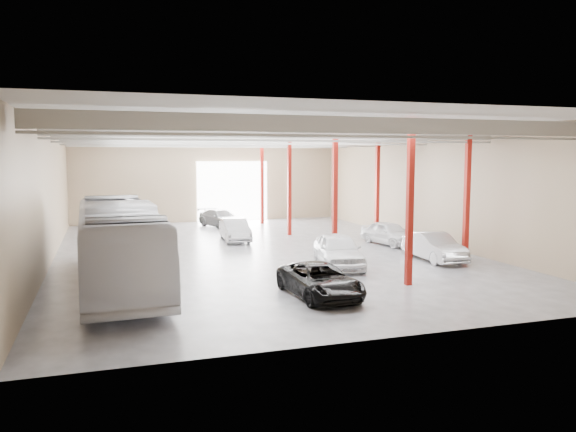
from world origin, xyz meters
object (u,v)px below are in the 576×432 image
car_row_c (221,218)px  car_right_near (434,247)px  car_row_b (235,230)px  coach_bus (119,244)px  car_row_a (338,250)px  black_sedan (320,280)px  car_right_far (389,233)px

car_row_c → car_right_near: size_ratio=1.03×
car_row_b → car_row_c: bearing=88.7°
coach_bus → car_row_c: size_ratio=2.81×
car_row_a → car_right_near: (5.46, 0.06, -0.10)m
car_row_a → car_row_c: (-2.30, 17.54, -0.17)m
car_right_near → car_row_c: bearing=116.5°
coach_bus → car_row_b: bearing=54.2°
coach_bus → car_row_a: (10.34, 0.98, -0.97)m
car_right_near → black_sedan: bearing=-145.7°
car_row_b → car_row_c: (0.60, 7.50, -0.04)m
car_right_far → car_row_c: bearing=113.9°
black_sedan → car_row_c: size_ratio=1.02×
black_sedan → car_row_b: car_row_b is taller
car_right_near → car_right_far: bearing=89.0°
car_row_a → car_row_c: car_row_a is taller
car_right_far → car_row_a: bearing=-146.4°
car_row_a → car_right_far: size_ratio=1.16×
car_row_a → car_right_far: car_row_a is taller
car_row_b → car_right_far: bearing=-24.1°
car_row_b → coach_bus: bearing=-120.7°
coach_bus → car_row_c: (8.04, 18.52, -1.13)m
black_sedan → car_right_near: (8.48, 5.26, 0.08)m
coach_bus → car_row_a: bearing=3.7°
car_right_near → car_right_far: car_right_near is taller
car_right_near → car_right_far: (0.33, 5.48, -0.02)m
car_row_a → car_row_c: size_ratio=1.06×
car_row_c → car_right_far: 14.48m
car_row_a → car_right_near: 5.47m
black_sedan → car_row_c: 22.75m
coach_bus → car_row_a: 10.43m
coach_bus → black_sedan: 8.53m
black_sedan → car_row_b: bearing=86.6°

